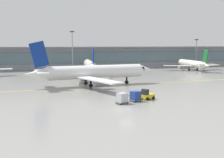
{
  "coord_description": "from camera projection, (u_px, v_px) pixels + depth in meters",
  "views": [
    {
      "loc": [
        -14.29,
        -42.89,
        10.8
      ],
      "look_at": [
        1.9,
        16.34,
        3.0
      ],
      "focal_mm": 44.44,
      "sensor_mm": 36.0,
      "label": 1
    }
  ],
  "objects": [
    {
      "name": "baggage_tug",
      "position": [
        147.0,
        95.0,
        54.11
      ],
      "size": [
        2.94,
        2.37,
        2.1
      ],
      "rotation": [
        0.0,
        0.0,
        0.39
      ],
      "color": "yellow",
      "rests_on": "ground_plane"
    },
    {
      "name": "terminal_concourse",
      "position": [
        70.0,
        57.0,
        121.52
      ],
      "size": [
        171.81,
        11.0,
        9.6
      ],
      "color": "#8C939E",
      "rests_on": "ground_plane"
    },
    {
      "name": "cargo_dolly_lead",
      "position": [
        135.0,
        96.0,
        52.24
      ],
      "size": [
        2.55,
        2.27,
        1.94
      ],
      "rotation": [
        0.0,
        0.0,
        0.39
      ],
      "color": "#595B60",
      "rests_on": "ground_plane"
    },
    {
      "name": "taxiing_regional_jet",
      "position": [
        94.0,
        72.0,
        71.75
      ],
      "size": [
        34.95,
        32.35,
        11.57
      ],
      "rotation": [
        0.0,
        0.0,
        0.09
      ],
      "color": "white",
      "rests_on": "ground_plane"
    },
    {
      "name": "gate_airplane_2",
      "position": [
        192.0,
        64.0,
        114.37
      ],
      "size": [
        24.9,
        26.84,
        8.89
      ],
      "rotation": [
        0.0,
        0.0,
        1.5
      ],
      "color": "silver",
      "rests_on": "ground_plane"
    },
    {
      "name": "ground_plane",
      "position": [
        127.0,
        109.0,
        46.14
      ],
      "size": [
        400.0,
        400.0,
        0.0
      ],
      "primitive_type": "plane",
      "color": "gray"
    },
    {
      "name": "apron_light_mast_1",
      "position": [
        72.0,
        49.0,
        111.93
      ],
      "size": [
        1.8,
        0.36,
        15.93
      ],
      "color": "gray",
      "rests_on": "ground_plane"
    },
    {
      "name": "apron_light_mast_2",
      "position": [
        196.0,
        52.0,
        129.09
      ],
      "size": [
        1.8,
        0.36,
        13.01
      ],
      "color": "gray",
      "rests_on": "ground_plane"
    },
    {
      "name": "gate_airplane_1",
      "position": [
        90.0,
        65.0,
        102.45
      ],
      "size": [
        27.97,
        30.22,
        10.01
      ],
      "rotation": [
        0.0,
        0.0,
        1.47
      ],
      "color": "silver",
      "rests_on": "ground_plane"
    },
    {
      "name": "taxiway_centreline_stripe",
      "position": [
        98.0,
        87.0,
        70.43
      ],
      "size": [
        109.56,
        10.54,
        0.01
      ],
      "primitive_type": "cube",
      "rotation": [
        0.0,
        0.0,
        0.09
      ],
      "color": "yellow",
      "rests_on": "ground_plane"
    },
    {
      "name": "cargo_dolly_trailing",
      "position": [
        122.0,
        98.0,
        50.27
      ],
      "size": [
        2.55,
        2.27,
        1.94
      ],
      "rotation": [
        0.0,
        0.0,
        0.39
      ],
      "color": "#595B60",
      "rests_on": "ground_plane"
    }
  ]
}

